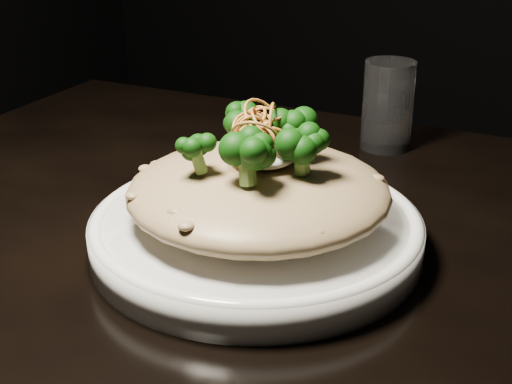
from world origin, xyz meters
TOP-DOWN VIEW (x-y plane):
  - table at (0.00, 0.00)m, footprint 1.10×0.80m
  - plate at (-0.06, -0.00)m, footprint 0.29×0.29m
  - risotto at (-0.06, -0.00)m, footprint 0.23×0.23m
  - broccoli at (-0.06, -0.01)m, footprint 0.12×0.12m
  - cheese at (-0.06, 0.00)m, footprint 0.06×0.06m
  - shallots at (-0.06, -0.00)m, footprint 0.06×0.06m
  - drinking_glass at (-0.03, 0.30)m, footprint 0.07×0.07m

SIDE VIEW (x-z plane):
  - table at x=0.00m, z-range 0.29..1.04m
  - plate at x=-0.06m, z-range 0.75..0.78m
  - drinking_glass at x=-0.03m, z-range 0.75..0.86m
  - risotto at x=-0.06m, z-range 0.78..0.83m
  - cheese at x=-0.06m, z-range 0.83..0.85m
  - broccoli at x=-0.06m, z-range 0.83..0.87m
  - shallots at x=-0.06m, z-range 0.85..0.89m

